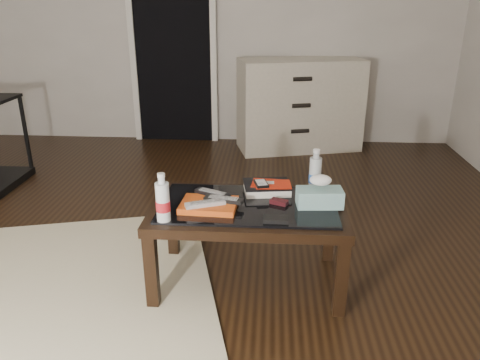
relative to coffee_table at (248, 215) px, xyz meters
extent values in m
plane|color=black|center=(-0.52, 0.25, -0.40)|extent=(5.00, 5.00, 0.00)
plane|color=beige|center=(-0.52, 2.75, 0.95)|extent=(5.00, 0.00, 5.00)
cube|color=black|center=(-0.92, 2.72, 0.60)|extent=(0.80, 0.05, 2.00)
cube|color=silver|center=(-1.34, 2.69, 0.60)|extent=(0.06, 0.04, 2.04)
cube|color=silver|center=(-0.50, 2.69, 0.60)|extent=(0.06, 0.04, 2.04)
cube|color=black|center=(-0.46, -0.26, -0.20)|extent=(0.06, 0.06, 0.40)
cube|color=black|center=(0.46, -0.26, -0.20)|extent=(0.06, 0.06, 0.40)
cube|color=black|center=(-0.46, 0.26, -0.20)|extent=(0.06, 0.06, 0.40)
cube|color=black|center=(0.46, 0.26, -0.20)|extent=(0.06, 0.06, 0.40)
cube|color=black|center=(0.00, 0.00, 0.03)|extent=(1.00, 0.60, 0.05)
cube|color=black|center=(0.00, 0.00, 0.06)|extent=(0.90, 0.50, 0.01)
cube|color=beige|center=(-1.21, -0.16, -0.39)|extent=(2.31, 1.95, 0.01)
cube|color=beige|center=(0.39, 2.48, 0.05)|extent=(1.29, 0.78, 0.90)
cylinder|color=black|center=(0.39, 2.22, -0.15)|extent=(0.18, 0.08, 0.04)
cylinder|color=black|center=(0.39, 2.22, 0.10)|extent=(0.18, 0.08, 0.04)
cylinder|color=black|center=(0.39, 2.22, 0.35)|extent=(0.18, 0.08, 0.04)
cube|color=black|center=(-1.99, 1.54, -0.05)|extent=(0.03, 0.03, 0.70)
cube|color=#CB4B13|center=(-0.20, -0.06, 0.08)|extent=(0.29, 0.23, 0.03)
cube|color=#A8A8AC|center=(-0.21, -0.10, 0.11)|extent=(0.20, 0.12, 0.02)
cube|color=black|center=(-0.12, -0.04, 0.11)|extent=(0.21, 0.09, 0.02)
cube|color=black|center=(-0.19, 0.03, 0.11)|extent=(0.20, 0.13, 0.02)
cube|color=black|center=(0.09, 0.17, 0.09)|extent=(0.28, 0.23, 0.05)
cube|color=red|center=(0.11, 0.17, 0.11)|extent=(0.20, 0.15, 0.01)
cube|color=black|center=(0.06, 0.14, 0.12)|extent=(0.09, 0.12, 0.02)
cube|color=black|center=(0.16, 0.01, 0.08)|extent=(0.10, 0.08, 0.02)
cube|color=black|center=(0.14, -0.19, 0.07)|extent=(0.12, 0.07, 0.02)
cylinder|color=white|center=(-0.39, -0.22, 0.18)|extent=(0.07, 0.07, 0.24)
cylinder|color=#B7BFC2|center=(0.35, 0.20, 0.18)|extent=(0.07, 0.07, 0.24)
cube|color=teal|center=(0.36, 0.00, 0.11)|extent=(0.24, 0.14, 0.09)
camera|label=1|loc=(0.11, -2.20, 1.05)|focal=35.00mm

